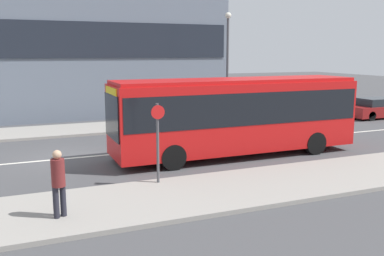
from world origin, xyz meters
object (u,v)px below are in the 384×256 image
bus_stop_sign (158,137)px  street_lamp (228,56)px  pedestrian_near_stop (58,179)px  parked_car_1 (377,108)px  city_bus (236,112)px  parked_car_0 (310,113)px

bus_stop_sign → street_lamp: bearing=52.8°
pedestrian_near_stop → parked_car_1: bearing=-179.0°
city_bus → parked_car_0: (8.00, 5.46, -1.20)m
parked_car_1 → street_lamp: (-10.33, 1.51, 3.44)m
pedestrian_near_stop → street_lamp: 16.18m
city_bus → parked_car_1: 14.72m
parked_car_1 → street_lamp: bearing=171.7°
city_bus → pedestrian_near_stop: city_bus is taller
parked_car_1 → bus_stop_sign: bus_stop_sign is taller
parked_car_0 → bus_stop_sign: 14.84m
parked_car_1 → pedestrian_near_stop: size_ratio=2.46×
parked_car_0 → parked_car_1: 5.55m
parked_car_0 → pedestrian_near_stop: bearing=-147.0°
city_bus → street_lamp: bearing=69.0°
street_lamp → parked_car_0: bearing=-19.1°
parked_car_0 → street_lamp: bearing=160.9°
parked_car_1 → pedestrian_near_stop: pedestrian_near_stop is taller
pedestrian_near_stop → bus_stop_sign: size_ratio=0.68×
parked_car_1 → parked_car_0: bearing=-178.5°
parked_car_0 → pedestrian_near_stop: 18.52m
bus_stop_sign → street_lamp: size_ratio=0.40×
pedestrian_near_stop → street_lamp: size_ratio=0.27×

